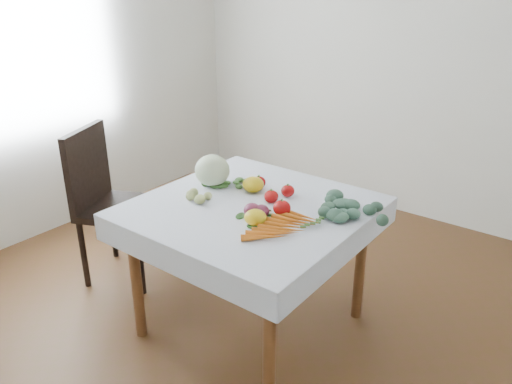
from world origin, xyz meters
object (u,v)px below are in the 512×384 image
Objects in this scene: cabbage at (212,170)px; carrot_bunch at (284,226)px; table at (251,223)px; heirloom_back at (253,184)px; chair at (107,195)px.

cabbage reaches higher than carrot_bunch.
carrot_bunch reaches higher than table.
heirloom_back is at bearing 124.33° from table.
table is at bearing -14.23° from cabbage.
heirloom_back is 0.30× the size of carrot_bunch.
cabbage is at bearing 15.25° from chair.
table is at bearing 157.76° from carrot_bunch.
table is 1.00× the size of chair.
carrot_bunch is at bearing -0.16° from chair.
carrot_bunch is at bearing -34.64° from heirloom_back.
cabbage reaches higher than table.
chair is (-1.08, -0.11, -0.08)m from table.
chair is 1.04m from heirloom_back.
cabbage reaches higher than heirloom_back.
cabbage is 0.67m from carrot_bunch.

